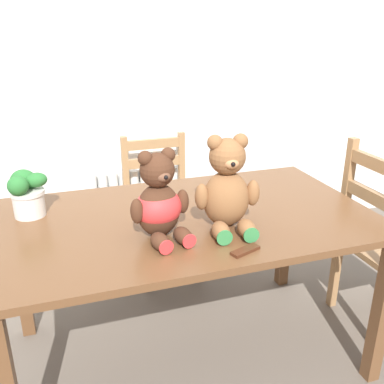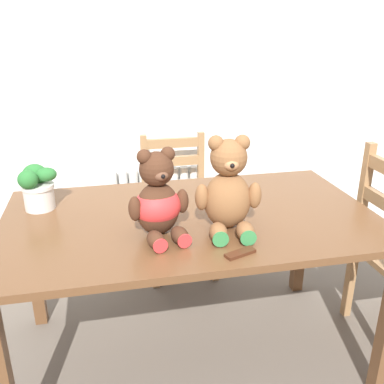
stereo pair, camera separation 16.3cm
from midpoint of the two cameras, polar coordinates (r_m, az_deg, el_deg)
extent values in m
cube|color=silver|center=(2.84, -10.16, 17.15)|extent=(8.00, 0.04, 2.60)
cylinder|color=silver|center=(2.99, -14.32, -3.07)|extent=(0.06, 0.06, 0.58)
cylinder|color=silver|center=(2.99, -12.99, -2.91)|extent=(0.06, 0.06, 0.58)
cylinder|color=silver|center=(3.00, -11.67, -2.76)|extent=(0.06, 0.06, 0.58)
cylinder|color=silver|center=(3.01, -10.35, -2.60)|extent=(0.06, 0.06, 0.58)
cylinder|color=silver|center=(3.02, -9.04, -2.44)|extent=(0.06, 0.06, 0.58)
cylinder|color=silver|center=(3.03, -7.74, -2.28)|extent=(0.06, 0.06, 0.58)
cylinder|color=silver|center=(3.04, -6.45, -2.12)|extent=(0.06, 0.06, 0.58)
cylinder|color=silver|center=(3.05, -5.17, -1.96)|extent=(0.06, 0.06, 0.58)
cylinder|color=silver|center=(3.07, -3.90, -1.80)|extent=(0.06, 0.06, 0.58)
cube|color=silver|center=(3.13, -8.76, -6.96)|extent=(0.63, 0.10, 0.04)
cube|color=brown|center=(1.83, -3.21, -3.62)|extent=(1.58, 0.91, 0.03)
cube|color=brown|center=(2.02, 21.78, -14.74)|extent=(0.06, 0.06, 0.71)
cube|color=brown|center=(2.33, -23.89, -9.97)|extent=(0.06, 0.06, 0.71)
cube|color=brown|center=(2.58, 10.55, -5.20)|extent=(0.06, 0.06, 0.71)
cube|color=#997047|center=(2.69, -5.64, -2.14)|extent=(0.42, 0.46, 0.03)
cube|color=#997047|center=(2.65, -0.44, -7.73)|extent=(0.04, 0.04, 0.41)
cube|color=#997047|center=(2.57, -8.52, -8.93)|extent=(0.04, 0.04, 0.41)
cube|color=#997047|center=(2.92, -2.98, -0.17)|extent=(0.04, 0.04, 0.85)
cube|color=#997047|center=(2.85, -10.27, -1.04)|extent=(0.04, 0.04, 0.85)
cube|color=#997047|center=(2.77, -6.90, 6.38)|extent=(0.34, 0.03, 0.06)
cube|color=#997047|center=(2.80, -6.79, 3.97)|extent=(0.34, 0.03, 0.06)
cube|color=#997047|center=(2.39, 17.48, -4.60)|extent=(0.04, 0.04, 0.98)
cube|color=#997047|center=(2.12, 21.38, 3.47)|extent=(0.03, 0.31, 0.06)
cube|color=#997047|center=(2.17, 20.81, -0.57)|extent=(0.03, 0.31, 0.06)
ellipsoid|color=#472819|center=(1.63, -7.37, -2.45)|extent=(0.19, 0.17, 0.21)
sphere|color=#472819|center=(1.57, -7.64, 2.86)|extent=(0.13, 0.13, 0.13)
sphere|color=#472819|center=(1.57, -6.20, 4.93)|extent=(0.05, 0.05, 0.05)
sphere|color=#472819|center=(1.54, -9.30, 4.42)|extent=(0.05, 0.05, 0.05)
ellipsoid|color=brown|center=(1.53, -6.93, 2.02)|extent=(0.06, 0.06, 0.04)
sphere|color=black|center=(1.51, -6.59, 1.88)|extent=(0.02, 0.02, 0.02)
ellipsoid|color=#472819|center=(1.64, -4.13, -1.32)|extent=(0.06, 0.06, 0.10)
ellipsoid|color=#472819|center=(1.57, -10.32, -2.60)|extent=(0.06, 0.06, 0.10)
ellipsoid|color=#472819|center=(1.59, -4.18, -5.92)|extent=(0.08, 0.11, 0.06)
cylinder|color=red|center=(1.55, -3.38, -6.66)|extent=(0.06, 0.02, 0.06)
ellipsoid|color=#472819|center=(1.55, -7.29, -6.66)|extent=(0.08, 0.11, 0.06)
cylinder|color=red|center=(1.51, -6.56, -7.45)|extent=(0.06, 0.02, 0.06)
ellipsoid|color=red|center=(1.62, -7.39, -2.12)|extent=(0.21, 0.19, 0.15)
ellipsoid|color=brown|center=(1.69, 1.81, -0.97)|extent=(0.20, 0.18, 0.23)
sphere|color=brown|center=(1.63, 1.88, 4.72)|extent=(0.14, 0.14, 0.14)
sphere|color=brown|center=(1.63, 3.63, 6.74)|extent=(0.06, 0.06, 0.06)
sphere|color=brown|center=(1.61, 0.16, 6.57)|extent=(0.06, 0.06, 0.06)
ellipsoid|color=#B2794C|center=(1.59, 2.32, 3.80)|extent=(0.07, 0.06, 0.04)
sphere|color=black|center=(1.56, 2.54, 3.65)|extent=(0.02, 0.02, 0.02)
ellipsoid|color=brown|center=(1.69, 5.39, -0.18)|extent=(0.06, 0.06, 0.11)
ellipsoid|color=brown|center=(1.65, -1.54, -0.70)|extent=(0.06, 0.06, 0.11)
ellipsoid|color=brown|center=(1.63, 4.48, -4.99)|extent=(0.08, 0.12, 0.07)
cylinder|color=#337F42|center=(1.59, 5.01, -5.85)|extent=(0.06, 0.01, 0.06)
ellipsoid|color=brown|center=(1.61, 0.96, -5.33)|extent=(0.08, 0.12, 0.07)
cylinder|color=#337F42|center=(1.56, 1.39, -6.21)|extent=(0.06, 0.01, 0.06)
cylinder|color=beige|center=(1.96, -23.19, -1.42)|extent=(0.13, 0.13, 0.11)
cylinder|color=beige|center=(1.94, -23.40, -0.09)|extent=(0.14, 0.14, 0.02)
ellipsoid|color=#286B2D|center=(1.91, -22.36, 1.47)|extent=(0.09, 0.07, 0.06)
ellipsoid|color=#286B2D|center=(1.97, -23.80, 1.25)|extent=(0.11, 0.08, 0.11)
ellipsoid|color=#286B2D|center=(1.89, -24.54, 0.71)|extent=(0.08, 0.08, 0.08)
cube|color=#472314|center=(1.54, 4.10, -7.86)|extent=(0.12, 0.08, 0.01)
camera|label=1|loc=(0.08, -92.86, -1.12)|focal=40.00mm
camera|label=2|loc=(0.08, 87.14, 1.12)|focal=40.00mm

